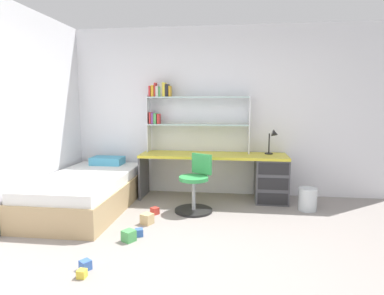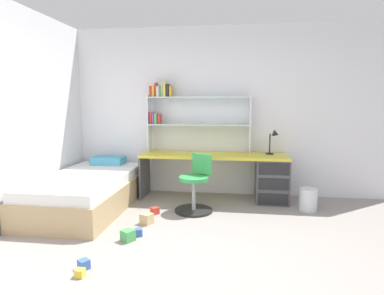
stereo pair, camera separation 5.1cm
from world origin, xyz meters
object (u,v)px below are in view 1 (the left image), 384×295
at_px(desk, 252,174).
at_px(toy_block_blue_4, 85,265).
at_px(swivel_chair, 195,189).
at_px(waste_bin, 308,199).
at_px(bookshelf_hutch, 184,110).
at_px(toy_block_green_1, 129,236).
at_px(bed_platform, 87,192).
at_px(toy_block_natural_0, 147,219).
at_px(toy_block_yellow_3, 82,274).
at_px(desk_lamp, 274,138).
at_px(toy_block_red_2, 155,211).
at_px(toy_block_blue_5, 139,233).

distance_m(desk, toy_block_blue_4, 2.85).
distance_m(swivel_chair, toy_block_blue_4, 1.90).
distance_m(waste_bin, toy_block_blue_4, 3.03).
distance_m(bookshelf_hutch, toy_block_green_1, 2.31).
height_order(bed_platform, waste_bin, bed_platform).
bearing_deg(toy_block_natural_0, toy_block_yellow_3, -99.94).
distance_m(desk_lamp, bed_platform, 2.83).
bearing_deg(swivel_chair, bookshelf_hutch, 108.79).
relative_size(toy_block_natural_0, toy_block_red_2, 1.41).
bearing_deg(desk, bookshelf_hutch, 170.59).
bearing_deg(toy_block_natural_0, desk_lamp, 37.69).
bearing_deg(bookshelf_hutch, waste_bin, -17.45).
bearing_deg(toy_block_red_2, toy_block_yellow_3, -98.14).
bearing_deg(toy_block_blue_5, toy_block_blue_4, -108.73).
relative_size(bed_platform, toy_block_blue_4, 23.48).
xyz_separation_m(bed_platform, toy_block_blue_4, (0.73, -1.62, -0.20)).
relative_size(desk_lamp, waste_bin, 1.22).
bearing_deg(bed_platform, toy_block_blue_5, -40.22).
distance_m(desk, desk_lamp, 0.63).
bearing_deg(desk, waste_bin, -27.95).
xyz_separation_m(desk_lamp, toy_block_blue_4, (-1.90, -2.42, -0.91)).
relative_size(toy_block_green_1, toy_block_blue_5, 1.46).
height_order(toy_block_red_2, toy_block_blue_4, toy_block_red_2).
height_order(desk, bookshelf_hutch, bookshelf_hutch).
height_order(toy_block_natural_0, toy_block_blue_4, toy_block_natural_0).
bearing_deg(bed_platform, toy_block_yellow_3, -66.67).
relative_size(waste_bin, toy_block_natural_0, 2.45).
xyz_separation_m(waste_bin, toy_block_green_1, (-2.14, -1.30, -0.10)).
height_order(swivel_chair, toy_block_yellow_3, swivel_chair).
distance_m(swivel_chair, toy_block_green_1, 1.25).
distance_m(desk_lamp, toy_block_blue_5, 2.49).
xyz_separation_m(desk, toy_block_natural_0, (-1.33, -1.18, -0.34)).
bearing_deg(desk, toy_block_blue_5, -130.49).
distance_m(desk_lamp, toy_block_red_2, 2.08).
bearing_deg(toy_block_red_2, swivel_chair, 21.40).
relative_size(desk, waste_bin, 7.10).
xyz_separation_m(desk, bed_platform, (-2.31, -0.71, -0.16)).
distance_m(waste_bin, toy_block_yellow_3, 3.10).
height_order(desk, toy_block_yellow_3, desk).
xyz_separation_m(waste_bin, toy_block_red_2, (-2.06, -0.43, -0.11)).
bearing_deg(desk, toy_block_natural_0, -138.52).
height_order(desk, toy_block_blue_4, desk).
relative_size(swivel_chair, waste_bin, 2.48).
xyz_separation_m(desk, bookshelf_hutch, (-1.08, 0.18, 0.96)).
bearing_deg(desk, toy_block_green_1, -129.45).
bearing_deg(toy_block_blue_4, desk_lamp, 51.93).
bearing_deg(swivel_chair, toy_block_blue_5, -119.13).
relative_size(bed_platform, waste_bin, 6.53).
relative_size(desk, bed_platform, 1.09).
bearing_deg(bed_platform, desk_lamp, 17.02).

